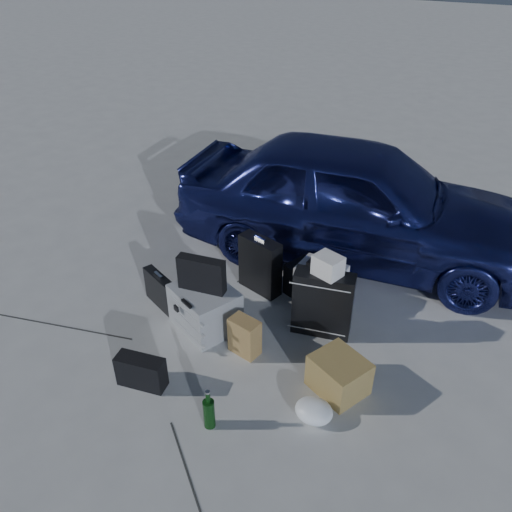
{
  "coord_description": "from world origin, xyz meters",
  "views": [
    {
      "loc": [
        2.1,
        -2.47,
        3.05
      ],
      "look_at": [
        -0.02,
        0.85,
        0.53
      ],
      "focal_mm": 35.0,
      "sensor_mm": 36.0,
      "label": 1
    }
  ],
  "objects": [
    {
      "name": "laptop_bag",
      "position": [
        -0.23,
        0.29,
        0.57
      ],
      "size": [
        0.44,
        0.2,
        0.32
      ],
      "primitive_type": "cube",
      "rotation": [
        0.0,
        0.0,
        0.23
      ],
      "color": "black",
      "rests_on": "pelican_case"
    },
    {
      "name": "cardboard_box",
      "position": [
        1.15,
        0.24,
        0.15
      ],
      "size": [
        0.5,
        0.47,
        0.3
      ],
      "primitive_type": "cube",
      "rotation": [
        0.0,
        0.0,
        -0.36
      ],
      "color": "olive",
      "rests_on": "ground"
    },
    {
      "name": "duffel_bag",
      "position": [
        0.5,
        1.16,
        0.17
      ],
      "size": [
        0.72,
        0.45,
        0.34
      ],
      "primitive_type": "cube",
      "rotation": [
        0.0,
        0.0,
        -0.27
      ],
      "color": "black",
      "rests_on": "ground"
    },
    {
      "name": "flat_box_white",
      "position": [
        0.51,
        1.18,
        0.37
      ],
      "size": [
        0.44,
        0.33,
        0.08
      ],
      "primitive_type": "cube",
      "rotation": [
        0.0,
        0.0,
        0.01
      ],
      "color": "silver",
      "rests_on": "duffel_bag"
    },
    {
      "name": "kraft_bag",
      "position": [
        0.29,
        0.19,
        0.17
      ],
      "size": [
        0.28,
        0.19,
        0.35
      ],
      "primitive_type": "cube",
      "rotation": [
        0.0,
        0.0,
        -0.12
      ],
      "color": "#9B6F43",
      "rests_on": "ground"
    },
    {
      "name": "ground",
      "position": [
        0.0,
        0.0,
        0.0
      ],
      "size": [
        60.0,
        60.0,
        0.0
      ],
      "primitive_type": "plane",
      "color": "#B7B7B2",
      "rests_on": "ground"
    },
    {
      "name": "plastic_bag",
      "position": [
        1.12,
        -0.13,
        0.08
      ],
      "size": [
        0.31,
        0.28,
        0.16
      ],
      "primitive_type": "ellipsoid",
      "rotation": [
        0.0,
        0.0,
        0.11
      ],
      "color": "white",
      "rests_on": "ground"
    },
    {
      "name": "white_carton",
      "position": [
        0.74,
        0.8,
        0.72
      ],
      "size": [
        0.26,
        0.23,
        0.18
      ],
      "primitive_type": "cube",
      "rotation": [
        0.0,
        0.0,
        -0.24
      ],
      "color": "silver",
      "rests_on": "suitcase_right"
    },
    {
      "name": "green_bottle",
      "position": [
        0.5,
        -0.6,
        0.17
      ],
      "size": [
        0.1,
        0.1,
        0.34
      ],
      "primitive_type": "cylinder",
      "rotation": [
        0.0,
        0.0,
        -0.17
      ],
      "color": "black",
      "rests_on": "ground"
    },
    {
      "name": "suitcase_left",
      "position": [
        -0.09,
        1.04,
        0.29
      ],
      "size": [
        0.48,
        0.25,
        0.59
      ],
      "primitive_type": "cube",
      "rotation": [
        0.0,
        0.0,
        -0.2
      ],
      "color": "black",
      "rests_on": "ground"
    },
    {
      "name": "suitcase_right",
      "position": [
        0.72,
        0.79,
        0.32
      ],
      "size": [
        0.56,
        0.33,
        0.63
      ],
      "primitive_type": "cube",
      "rotation": [
        0.0,
        0.0,
        0.28
      ],
      "color": "black",
      "rests_on": "ground"
    },
    {
      "name": "pelican_case",
      "position": [
        -0.21,
        0.29,
        0.2
      ],
      "size": [
        0.68,
        0.62,
        0.41
      ],
      "primitive_type": "cube",
      "rotation": [
        0.0,
        0.0,
        -0.33
      ],
      "color": "gray",
      "rests_on": "ground"
    },
    {
      "name": "flat_box_black",
      "position": [
        0.53,
        1.19,
        0.44
      ],
      "size": [
        0.28,
        0.2,
        0.06
      ],
      "primitive_type": "cube",
      "rotation": [
        0.0,
        0.0,
        0.0
      ],
      "color": "black",
      "rests_on": "flat_box_white"
    },
    {
      "name": "car",
      "position": [
        0.39,
        2.22,
        0.66
      ],
      "size": [
        4.09,
        2.28,
        1.32
      ],
      "primitive_type": "imported",
      "rotation": [
        0.0,
        0.0,
        1.77
      ],
      "color": "navy",
      "rests_on": "ground"
    },
    {
      "name": "briefcase",
      "position": [
        -0.77,
        0.3,
        0.17
      ],
      "size": [
        0.45,
        0.23,
        0.35
      ],
      "primitive_type": "cube",
      "rotation": [
        0.0,
        0.0,
        -0.32
      ],
      "color": "black",
      "rests_on": "ground"
    },
    {
      "name": "messenger_bag",
      "position": [
        -0.2,
        -0.57,
        0.14
      ],
      "size": [
        0.42,
        0.24,
        0.28
      ],
      "primitive_type": "cube",
      "rotation": [
        0.0,
        0.0,
        0.26
      ],
      "color": "black",
      "rests_on": "ground"
    }
  ]
}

